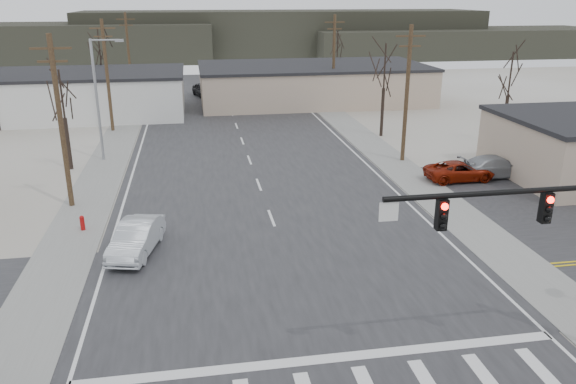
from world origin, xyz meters
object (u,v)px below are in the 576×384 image
(sedan_crossing, at_px, (136,238))
(car_parked_silver, at_px, (496,166))
(car_far_a, at_px, (285,93))
(traffic_signal_mast, at_px, (572,232))
(car_far_b, at_px, (203,90))
(car_parked_red, at_px, (460,171))
(fire_hydrant, at_px, (82,223))

(sedan_crossing, distance_m, car_parked_silver, 24.88)
(sedan_crossing, height_order, car_far_a, car_far_a)
(traffic_signal_mast, distance_m, sedan_crossing, 18.90)
(car_far_a, height_order, car_far_b, car_far_a)
(traffic_signal_mast, bearing_deg, car_parked_red, 73.32)
(sedan_crossing, relative_size, car_parked_red, 1.00)
(traffic_signal_mast, distance_m, car_far_a, 51.80)
(traffic_signal_mast, xyz_separation_m, fire_hydrant, (-18.09, 14.20, -4.22))
(car_far_a, height_order, car_parked_silver, car_far_a)
(fire_hydrant, height_order, sedan_crossing, sedan_crossing)
(car_parked_silver, bearing_deg, car_parked_red, 91.12)
(sedan_crossing, relative_size, car_far_a, 0.84)
(car_far_b, height_order, car_parked_silver, car_far_b)
(car_far_a, height_order, car_parked_red, car_far_a)
(traffic_signal_mast, bearing_deg, sedan_crossing, 144.05)
(fire_hydrant, xyz_separation_m, car_far_b, (7.53, 41.63, 0.38))
(car_parked_red, relative_size, car_parked_silver, 0.92)
(car_far_b, relative_size, car_parked_red, 0.98)
(car_far_a, bearing_deg, car_far_b, -41.47)
(traffic_signal_mast, relative_size, car_far_b, 1.93)
(car_parked_red, bearing_deg, traffic_signal_mast, 161.39)
(car_parked_silver, bearing_deg, traffic_signal_mast, 151.03)
(fire_hydrant, xyz_separation_m, car_far_a, (17.11, 37.44, 0.41))
(car_parked_red, distance_m, car_parked_silver, 2.82)
(sedan_crossing, height_order, car_parked_red, sedan_crossing)
(traffic_signal_mast, height_order, sedan_crossing, traffic_signal_mast)
(sedan_crossing, bearing_deg, car_far_b, 97.66)
(fire_hydrant, bearing_deg, traffic_signal_mast, -38.13)
(sedan_crossing, height_order, car_far_b, car_far_b)
(sedan_crossing, bearing_deg, car_parked_red, 34.52)
(traffic_signal_mast, distance_m, fire_hydrant, 23.39)
(car_far_b, bearing_deg, car_parked_silver, -77.85)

